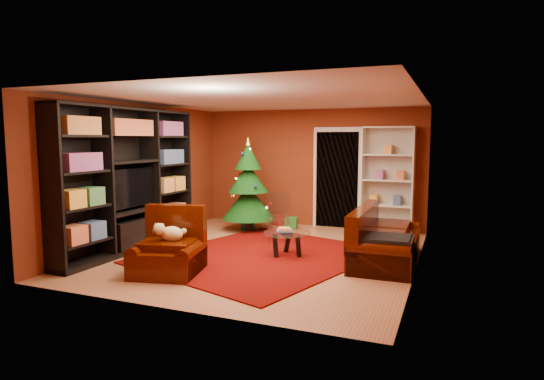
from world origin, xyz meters
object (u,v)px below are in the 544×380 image
at_px(rug, 262,256).
at_px(gift_box_teal, 248,222).
at_px(sofa, 387,235).
at_px(acrylic_chair, 279,220).
at_px(armchair, 168,247).
at_px(dog, 172,234).
at_px(media_unit, 127,180).
at_px(coffee_table, 287,244).
at_px(gift_box_green, 291,223).
at_px(christmas_tree, 248,185).
at_px(white_bookshelf, 387,180).
at_px(gift_box_red, 279,220).

bearing_deg(rug, gift_box_teal, 120.07).
distance_m(sofa, acrylic_chair, 2.17).
bearing_deg(gift_box_teal, rug, -59.93).
distance_m(armchair, dog, 0.20).
xyz_separation_m(media_unit, sofa, (4.29, 0.90, -0.80)).
bearing_deg(coffee_table, armchair, -128.91).
height_order(coffee_table, acrylic_chair, acrylic_chair).
bearing_deg(gift_box_teal, media_unit, -113.88).
distance_m(rug, gift_box_green, 2.41).
distance_m(dog, acrylic_chair, 2.53).
height_order(christmas_tree, armchair, christmas_tree).
xyz_separation_m(sofa, acrylic_chair, (-2.08, 0.64, -0.01)).
height_order(media_unit, acrylic_chair, media_unit).
bearing_deg(sofa, media_unit, 100.97).
xyz_separation_m(white_bookshelf, sofa, (0.32, -2.33, -0.66)).
distance_m(armchair, acrylic_chair, 2.59).
distance_m(media_unit, christmas_tree, 2.70).
xyz_separation_m(white_bookshelf, acrylic_chair, (-1.76, -1.69, -0.67)).
bearing_deg(dog, gift_box_red, 75.39).
distance_m(coffee_table, acrylic_chair, 1.06).
bearing_deg(white_bookshelf, gift_box_teal, -164.98).
height_order(gift_box_teal, dog, dog).
bearing_deg(sofa, acrylic_chair, 72.03).
height_order(gift_box_green, white_bookshelf, white_bookshelf).
bearing_deg(coffee_table, white_bookshelf, 64.17).
distance_m(gift_box_red, coffee_table, 2.77).
bearing_deg(gift_box_red, gift_box_green, -37.04).
bearing_deg(acrylic_chair, sofa, -39.45).
relative_size(gift_box_green, armchair, 0.25).
relative_size(rug, acrylic_chair, 4.23).
bearing_deg(white_bookshelf, gift_box_green, -167.70).
height_order(media_unit, christmas_tree, media_unit).
xyz_separation_m(media_unit, gift_box_teal, (1.12, 2.54, -1.10)).
xyz_separation_m(gift_box_teal, gift_box_red, (0.48, 0.62, -0.02)).
bearing_deg(gift_box_teal, white_bookshelf, 13.60).
distance_m(rug, sofa, 2.06).
relative_size(gift_box_red, armchair, 0.24).
bearing_deg(gift_box_teal, gift_box_red, 52.43).
xyz_separation_m(gift_box_green, dog, (-0.52, -3.73, 0.45)).
bearing_deg(christmas_tree, dog, -84.69).
xyz_separation_m(white_bookshelf, armchair, (-2.52, -4.17, -0.71)).
xyz_separation_m(dog, coffee_table, (1.23, 1.51, -0.37)).
bearing_deg(media_unit, christmas_tree, 65.23).
xyz_separation_m(gift_box_red, dog, (-0.11, -4.04, 0.46)).
xyz_separation_m(media_unit, gift_box_red, (1.60, 3.16, -1.12)).
distance_m(gift_box_red, white_bookshelf, 2.57).
relative_size(christmas_tree, white_bookshelf, 0.89).
bearing_deg(dog, white_bookshelf, 45.75).
bearing_deg(white_bookshelf, coffee_table, -114.41).
bearing_deg(armchair, gift_box_green, 68.61).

